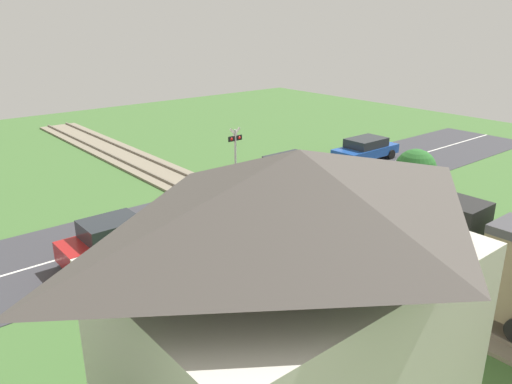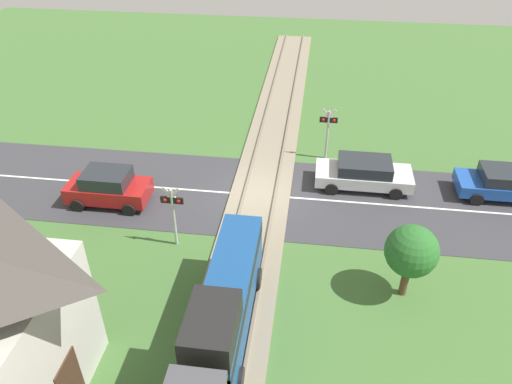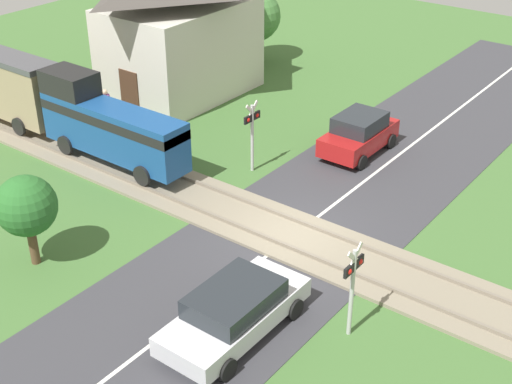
{
  "view_description": "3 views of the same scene",
  "coord_description": "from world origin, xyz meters",
  "px_view_note": "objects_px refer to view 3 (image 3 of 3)",
  "views": [
    {
      "loc": [
        13.19,
        17.36,
        8.47
      ],
      "look_at": [
        0.0,
        1.47,
        1.2
      ],
      "focal_mm": 35.0,
      "sensor_mm": 36.0,
      "label": 1
    },
    {
      "loc": [
        -2.33,
        19.0,
        13.38
      ],
      "look_at": [
        0.0,
        1.47,
        1.2
      ],
      "focal_mm": 35.0,
      "sensor_mm": 36.0,
      "label": 2
    },
    {
      "loc": [
        -16.23,
        -10.83,
        12.7
      ],
      "look_at": [
        0.0,
        1.47,
        1.2
      ],
      "focal_mm": 50.0,
      "sensor_mm": 36.0,
      "label": 3
    }
  ],
  "objects_px": {
    "car_far_side": "(359,134)",
    "train": "(43,98)",
    "station_building": "(179,31)",
    "car_near_crossing": "(235,310)",
    "pedestrian_by_station": "(106,108)",
    "crossing_signal_east_approach": "(252,127)",
    "crossing_signal_west_approach": "(353,279)"
  },
  "relations": [
    {
      "from": "train",
      "to": "crossing_signal_west_approach",
      "type": "height_order",
      "value": "train"
    },
    {
      "from": "car_near_crossing",
      "to": "crossing_signal_west_approach",
      "type": "distance_m",
      "value": 3.22
    },
    {
      "from": "crossing_signal_east_approach",
      "to": "pedestrian_by_station",
      "type": "distance_m",
      "value": 7.83
    },
    {
      "from": "car_near_crossing",
      "to": "pedestrian_by_station",
      "type": "distance_m",
      "value": 15.05
    },
    {
      "from": "car_near_crossing",
      "to": "car_far_side",
      "type": "distance_m",
      "value": 11.85
    },
    {
      "from": "crossing_signal_east_approach",
      "to": "pedestrian_by_station",
      "type": "height_order",
      "value": "crossing_signal_east_approach"
    },
    {
      "from": "crossing_signal_east_approach",
      "to": "pedestrian_by_station",
      "type": "bearing_deg",
      "value": 92.02
    },
    {
      "from": "car_near_crossing",
      "to": "pedestrian_by_station",
      "type": "bearing_deg",
      "value": 60.34
    },
    {
      "from": "car_far_side",
      "to": "station_building",
      "type": "height_order",
      "value": "station_building"
    },
    {
      "from": "car_near_crossing",
      "to": "crossing_signal_west_approach",
      "type": "relative_size",
      "value": 1.62
    },
    {
      "from": "train",
      "to": "crossing_signal_east_approach",
      "type": "xyz_separation_m",
      "value": [
        2.96,
        -8.37,
        -0.06
      ]
    },
    {
      "from": "train",
      "to": "station_building",
      "type": "bearing_deg",
      "value": -6.84
    },
    {
      "from": "pedestrian_by_station",
      "to": "train",
      "type": "bearing_deg",
      "value": 166.87
    },
    {
      "from": "car_near_crossing",
      "to": "station_building",
      "type": "xyz_separation_m",
      "value": [
        12.02,
        12.83,
        2.32
      ]
    },
    {
      "from": "car_near_crossing",
      "to": "station_building",
      "type": "relative_size",
      "value": 0.62
    },
    {
      "from": "car_far_side",
      "to": "pedestrian_by_station",
      "type": "bearing_deg",
      "value": 111.62
    },
    {
      "from": "car_far_side",
      "to": "pedestrian_by_station",
      "type": "xyz_separation_m",
      "value": [
        -4.04,
        10.2,
        -0.13
      ]
    },
    {
      "from": "train",
      "to": "station_building",
      "type": "relative_size",
      "value": 1.97
    },
    {
      "from": "crossing_signal_west_approach",
      "to": "car_far_side",
      "type": "bearing_deg",
      "value": 28.81
    },
    {
      "from": "car_near_crossing",
      "to": "pedestrian_by_station",
      "type": "height_order",
      "value": "pedestrian_by_station"
    },
    {
      "from": "car_far_side",
      "to": "station_building",
      "type": "distance_m",
      "value": 10.21
    },
    {
      "from": "crossing_signal_west_approach",
      "to": "crossing_signal_east_approach",
      "type": "relative_size",
      "value": 1.0
    },
    {
      "from": "crossing_signal_east_approach",
      "to": "station_building",
      "type": "relative_size",
      "value": 0.38
    },
    {
      "from": "car_far_side",
      "to": "crossing_signal_east_approach",
      "type": "relative_size",
      "value": 1.31
    },
    {
      "from": "crossing_signal_west_approach",
      "to": "pedestrian_by_station",
      "type": "height_order",
      "value": "crossing_signal_west_approach"
    },
    {
      "from": "car_far_side",
      "to": "train",
      "type": "bearing_deg",
      "value": 121.87
    },
    {
      "from": "train",
      "to": "crossing_signal_east_approach",
      "type": "relative_size",
      "value": 5.14
    },
    {
      "from": "car_far_side",
      "to": "crossing_signal_east_approach",
      "type": "bearing_deg",
      "value": 146.99
    },
    {
      "from": "crossing_signal_east_approach",
      "to": "station_building",
      "type": "bearing_deg",
      "value": 60.17
    },
    {
      "from": "car_near_crossing",
      "to": "car_far_side",
      "type": "bearing_deg",
      "value": 14.07
    },
    {
      "from": "train",
      "to": "car_near_crossing",
      "type": "distance_m",
      "value": 14.55
    },
    {
      "from": "train",
      "to": "car_far_side",
      "type": "relative_size",
      "value": 3.92
    }
  ]
}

